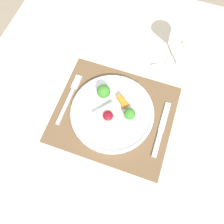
{
  "coord_description": "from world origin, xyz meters",
  "views": [
    {
      "loc": [
        0.08,
        -0.26,
        1.51
      ],
      "look_at": [
        -0.01,
        -0.0,
        0.8
      ],
      "focal_mm": 35.0,
      "sensor_mm": 36.0,
      "label": 1
    }
  ],
  "objects_px": {
    "knife": "(160,133)",
    "spoon": "(148,66)",
    "fork": "(70,95)",
    "wine_glass_near": "(186,43)",
    "dinner_plate": "(112,112)"
  },
  "relations": [
    {
      "from": "spoon",
      "to": "wine_glass_near",
      "type": "relative_size",
      "value": 1.06
    },
    {
      "from": "dinner_plate",
      "to": "spoon",
      "type": "relative_size",
      "value": 1.55
    },
    {
      "from": "dinner_plate",
      "to": "spoon",
      "type": "distance_m",
      "value": 0.25
    },
    {
      "from": "fork",
      "to": "spoon",
      "type": "xyz_separation_m",
      "value": [
        0.24,
        0.22,
        -0.0
      ]
    },
    {
      "from": "fork",
      "to": "wine_glass_near",
      "type": "xyz_separation_m",
      "value": [
        0.34,
        0.26,
        0.12
      ]
    },
    {
      "from": "dinner_plate",
      "to": "wine_glass_near",
      "type": "height_order",
      "value": "wine_glass_near"
    },
    {
      "from": "spoon",
      "to": "wine_glass_near",
      "type": "distance_m",
      "value": 0.16
    },
    {
      "from": "knife",
      "to": "spoon",
      "type": "relative_size",
      "value": 1.09
    },
    {
      "from": "dinner_plate",
      "to": "knife",
      "type": "distance_m",
      "value": 0.18
    },
    {
      "from": "knife",
      "to": "spoon",
      "type": "distance_m",
      "value": 0.27
    },
    {
      "from": "knife",
      "to": "spoon",
      "type": "xyz_separation_m",
      "value": [
        -0.11,
        0.25,
        -0.0
      ]
    },
    {
      "from": "knife",
      "to": "spoon",
      "type": "height_order",
      "value": "spoon"
    },
    {
      "from": "fork",
      "to": "wine_glass_near",
      "type": "relative_size",
      "value": 1.16
    },
    {
      "from": "fork",
      "to": "knife",
      "type": "relative_size",
      "value": 1.0
    },
    {
      "from": "fork",
      "to": "knife",
      "type": "distance_m",
      "value": 0.35
    }
  ]
}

